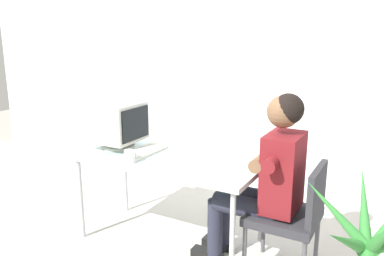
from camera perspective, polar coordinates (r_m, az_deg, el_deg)
The scene contains 8 objects.
ground_plane at distance 3.33m, azimuth -3.22°, elevation -15.96°, with size 12.00×12.00×0.00m, color #B2ADA3.
wall_back at distance 4.04m, azimuth 11.10°, elevation 11.40°, with size 8.00×0.10×3.00m, color silver.
desk at distance 3.05m, azimuth -3.39°, elevation -5.02°, with size 1.45×0.69×0.72m.
crt_monitor at distance 3.27m, azimuth -10.69°, elevation 0.83°, with size 0.37×0.39×0.38m.
keyboard at distance 3.12m, azimuth -6.93°, elevation -3.42°, with size 0.18×0.44×0.03m.
office_chair at distance 2.79m, azimuth 14.33°, elevation -11.70°, with size 0.45×0.45×0.81m.
person_seated at distance 2.75m, azimuth 10.59°, elevation -6.81°, with size 0.74×0.54×1.27m.
desk_mug at distance 2.91m, azimuth -8.95°, elevation -4.08°, with size 0.08×0.09×0.10m.
Camera 1 is at (1.56, -2.44, 1.65)m, focal length 36.94 mm.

